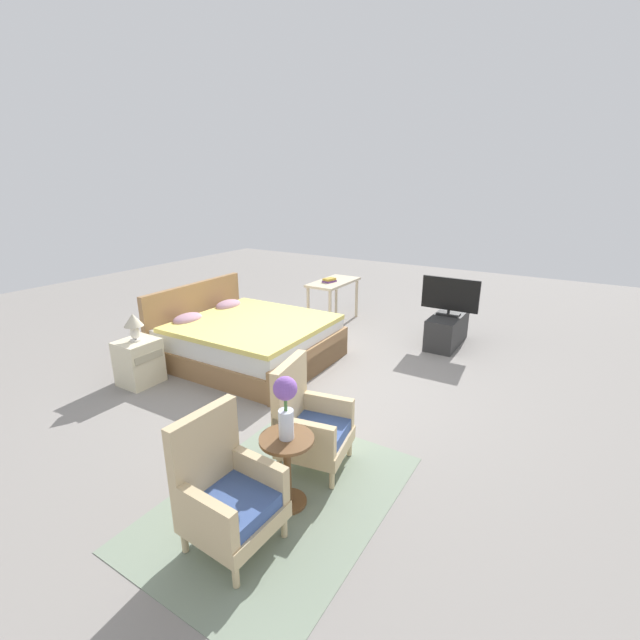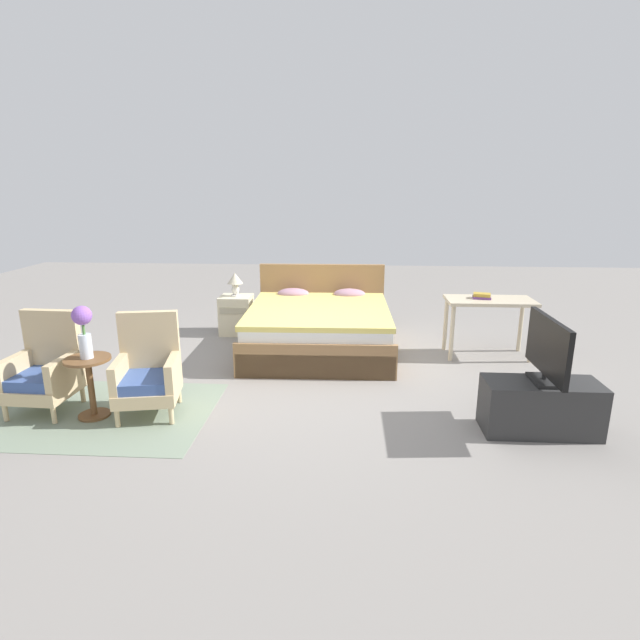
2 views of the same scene
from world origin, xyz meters
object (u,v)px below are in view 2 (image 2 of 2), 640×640
object	(u,v)px
book_stack	(482,296)
nightstand	(237,315)
armchair_by_window_right	(148,373)
vanity_desk	(489,308)
flower_vase	(83,326)
table_lamp	(235,281)
armchair_by_window_left	(45,371)
tv_flatscreen	(548,349)
side_table	(90,380)
tv_stand	(540,407)
bed	(319,327)

from	to	relation	value
book_stack	nightstand	bearing A→B (deg)	166.95
armchair_by_window_right	vanity_desk	xyz separation A→B (m)	(3.54, 1.81, 0.23)
flower_vase	table_lamp	distance (m)	2.81
table_lamp	armchair_by_window_left	bearing A→B (deg)	-115.35
flower_vase	tv_flatscreen	xyz separation A→B (m)	(3.97, -0.05, -0.12)
nightstand	vanity_desk	distance (m)	3.41
armchair_by_window_right	nightstand	xyz separation A→B (m)	(0.24, 2.58, -0.11)
armchair_by_window_left	side_table	size ratio (longest dim) A/B	1.62
vanity_desk	book_stack	distance (m)	0.17
flower_vase	armchair_by_window_right	bearing A→B (deg)	14.80
table_lamp	tv_stand	bearing A→B (deg)	-40.35
bed	table_lamp	distance (m)	1.45
tv_flatscreen	vanity_desk	distance (m)	1.99
tv_flatscreen	book_stack	distance (m)	2.01
side_table	table_lamp	world-z (taller)	table_lamp
armchair_by_window_left	armchair_by_window_right	world-z (taller)	same
side_table	armchair_by_window_right	bearing A→B (deg)	14.80
flower_vase	nightstand	world-z (taller)	flower_vase
armchair_by_window_right	tv_flatscreen	world-z (taller)	tv_flatscreen
bed	vanity_desk	bearing A→B (deg)	-3.77
side_table	tv_stand	size ratio (longest dim) A/B	0.59
tv_stand	tv_flatscreen	world-z (taller)	tv_flatscreen
flower_vase	vanity_desk	distance (m)	4.48
book_stack	side_table	bearing A→B (deg)	-153.44
nightstand	tv_flatscreen	world-z (taller)	tv_flatscreen
flower_vase	nightstand	size ratio (longest dim) A/B	0.88
table_lamp	tv_flatscreen	distance (m)	4.26
tv_flatscreen	book_stack	xyz separation A→B (m)	(-0.04, 2.01, 0.01)
side_table	table_lamp	size ratio (longest dim) A/B	1.72
bed	tv_flatscreen	bearing A→B (deg)	-46.33
armchair_by_window_right	tv_stand	bearing A→B (deg)	-2.89
side_table	nightstand	bearing A→B (deg)	75.01
side_table	book_stack	distance (m)	4.41
flower_vase	tv_stand	world-z (taller)	flower_vase
vanity_desk	book_stack	size ratio (longest dim) A/B	4.47
side_table	vanity_desk	world-z (taller)	vanity_desk
flower_vase	vanity_desk	world-z (taller)	flower_vase
armchair_by_window_right	nightstand	size ratio (longest dim) A/B	1.69
armchair_by_window_left	table_lamp	bearing A→B (deg)	64.65
flower_vase	side_table	bearing A→B (deg)	180.00
tv_flatscreen	nightstand	bearing A→B (deg)	139.67
armchair_by_window_right	vanity_desk	size ratio (longest dim) A/B	0.88
armchair_by_window_left	armchair_by_window_right	size ratio (longest dim) A/B	1.00
flower_vase	table_lamp	bearing A→B (deg)	75.01
armchair_by_window_left	flower_vase	bearing A→B (deg)	-14.66
armchair_by_window_right	tv_flatscreen	distance (m)	3.51
nightstand	book_stack	world-z (taller)	book_stack
side_table	tv_stand	bearing A→B (deg)	-0.68
bed	tv_stand	bearing A→B (deg)	-46.36
nightstand	tv_flatscreen	bearing A→B (deg)	-40.33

